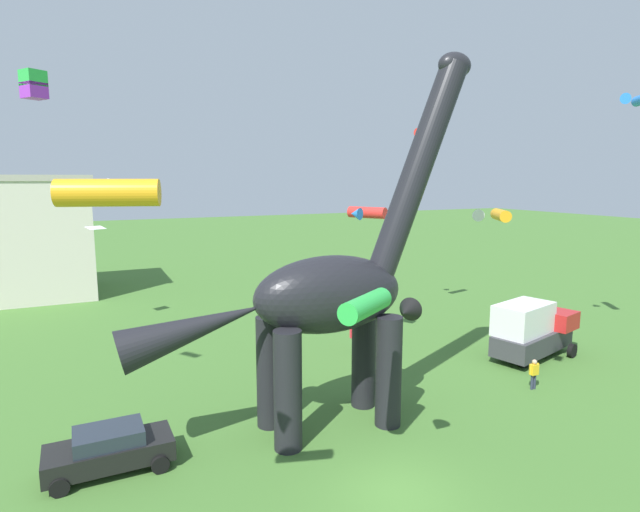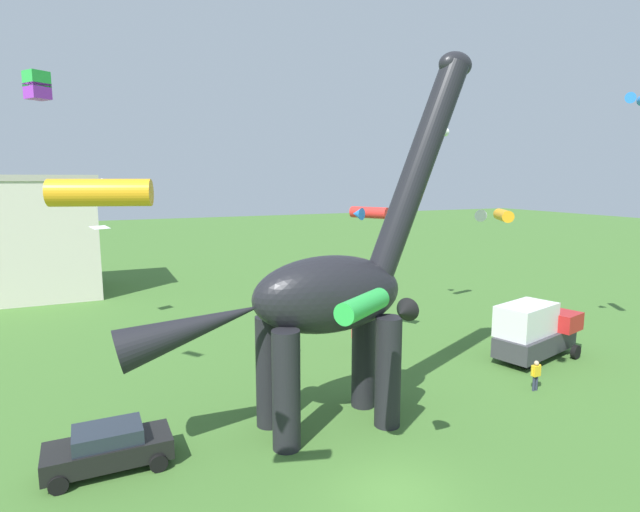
{
  "view_description": "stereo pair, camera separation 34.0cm",
  "coord_description": "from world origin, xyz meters",
  "px_view_note": "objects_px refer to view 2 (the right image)",
  "views": [
    {
      "loc": [
        -8.63,
        -12.59,
        10.1
      ],
      "look_at": [
        0.56,
        7.06,
        6.77
      ],
      "focal_mm": 28.46,
      "sensor_mm": 36.0,
      "label": 1
    },
    {
      "loc": [
        -8.32,
        -12.73,
        10.1
      ],
      "look_at": [
        0.56,
        7.06,
        6.77
      ],
      "focal_mm": 28.46,
      "sensor_mm": 36.0,
      "label": 2
    }
  ],
  "objects_px": {
    "person_watching_child": "(288,341)",
    "person_far_spectator": "(536,373)",
    "kite_apex": "(498,215)",
    "person_photographer": "(357,335)",
    "dinosaur_sculpture": "(327,294)",
    "kite_drifting": "(104,192)",
    "kite_high_left": "(371,307)",
    "parked_box_truck": "(534,330)",
    "kite_far_left": "(100,227)",
    "kite_near_low": "(433,132)",
    "parked_sedan_left": "(109,447)",
    "kite_far_right": "(367,213)",
    "kite_trailing": "(37,85)"
  },
  "relations": [
    {
      "from": "kite_drifting",
      "to": "kite_near_low",
      "type": "height_order",
      "value": "kite_near_low"
    },
    {
      "from": "kite_apex",
      "to": "kite_far_right",
      "type": "xyz_separation_m",
      "value": [
        -5.42,
        4.7,
        -0.0
      ]
    },
    {
      "from": "parked_sedan_left",
      "to": "kite_drifting",
      "type": "xyz_separation_m",
      "value": [
        0.23,
        -6.8,
        9.01
      ]
    },
    {
      "from": "person_watching_child",
      "to": "person_far_spectator",
      "type": "relative_size",
      "value": 1.0
    },
    {
      "from": "person_watching_child",
      "to": "kite_near_low",
      "type": "xyz_separation_m",
      "value": [
        11.59,
        2.66,
        12.31
      ]
    },
    {
      "from": "dinosaur_sculpture",
      "to": "person_watching_child",
      "type": "xyz_separation_m",
      "value": [
        1.43,
        8.37,
        -4.63
      ]
    },
    {
      "from": "person_photographer",
      "to": "kite_drifting",
      "type": "relative_size",
      "value": 0.88
    },
    {
      "from": "parked_box_truck",
      "to": "kite_near_low",
      "type": "distance_m",
      "value": 14.5
    },
    {
      "from": "person_watching_child",
      "to": "kite_drifting",
      "type": "relative_size",
      "value": 0.74
    },
    {
      "from": "parked_sedan_left",
      "to": "kite_far_right",
      "type": "xyz_separation_m",
      "value": [
        14.46,
        7.54,
        7.32
      ]
    },
    {
      "from": "person_photographer",
      "to": "kite_near_low",
      "type": "relative_size",
      "value": 0.84
    },
    {
      "from": "person_far_spectator",
      "to": "kite_apex",
      "type": "distance_m",
      "value": 8.34
    },
    {
      "from": "kite_drifting",
      "to": "kite_near_low",
      "type": "relative_size",
      "value": 0.95
    },
    {
      "from": "kite_drifting",
      "to": "kite_high_left",
      "type": "bearing_deg",
      "value": 16.98
    },
    {
      "from": "dinosaur_sculpture",
      "to": "kite_drifting",
      "type": "relative_size",
      "value": 7.57
    },
    {
      "from": "parked_sedan_left",
      "to": "kite_drifting",
      "type": "relative_size",
      "value": 2.09
    },
    {
      "from": "kite_apex",
      "to": "kite_far_left",
      "type": "xyz_separation_m",
      "value": [
        -19.49,
        16.11,
        -1.3
      ]
    },
    {
      "from": "kite_high_left",
      "to": "kite_far_left",
      "type": "distance_m",
      "value": 24.6
    },
    {
      "from": "kite_high_left",
      "to": "kite_near_low",
      "type": "xyz_separation_m",
      "value": [
        13.42,
        15.26,
        7.16
      ]
    },
    {
      "from": "dinosaur_sculpture",
      "to": "kite_far_right",
      "type": "relative_size",
      "value": 6.26
    },
    {
      "from": "person_watching_child",
      "to": "kite_high_left",
      "type": "height_order",
      "value": "kite_high_left"
    },
    {
      "from": "kite_apex",
      "to": "kite_far_right",
      "type": "relative_size",
      "value": 0.94
    },
    {
      "from": "kite_near_low",
      "to": "kite_far_right",
      "type": "bearing_deg",
      "value": -154.63
    },
    {
      "from": "person_photographer",
      "to": "kite_far_left",
      "type": "bearing_deg",
      "value": -122.19
    },
    {
      "from": "parked_box_truck",
      "to": "parked_sedan_left",
      "type": "bearing_deg",
      "value": 170.02
    },
    {
      "from": "kite_drifting",
      "to": "kite_near_low",
      "type": "bearing_deg",
      "value": 39.85
    },
    {
      "from": "dinosaur_sculpture",
      "to": "parked_sedan_left",
      "type": "distance_m",
      "value": 9.55
    },
    {
      "from": "dinosaur_sculpture",
      "to": "kite_near_low",
      "type": "xyz_separation_m",
      "value": [
        13.02,
        11.03,
        7.68
      ]
    },
    {
      "from": "kite_drifting",
      "to": "parked_sedan_left",
      "type": "bearing_deg",
      "value": 91.97
    },
    {
      "from": "kite_apex",
      "to": "kite_near_low",
      "type": "relative_size",
      "value": 1.08
    },
    {
      "from": "person_photographer",
      "to": "kite_apex",
      "type": "distance_m",
      "value": 10.33
    },
    {
      "from": "kite_high_left",
      "to": "kite_near_low",
      "type": "height_order",
      "value": "kite_near_low"
    },
    {
      "from": "parked_box_truck",
      "to": "kite_apex",
      "type": "height_order",
      "value": "kite_apex"
    },
    {
      "from": "kite_high_left",
      "to": "kite_far_left",
      "type": "xyz_separation_m",
      "value": [
        -7.51,
        23.41,
        0.77
      ]
    },
    {
      "from": "kite_far_left",
      "to": "kite_apex",
      "type": "bearing_deg",
      "value": -39.58
    },
    {
      "from": "parked_box_truck",
      "to": "person_far_spectator",
      "type": "bearing_deg",
      "value": -151.05
    },
    {
      "from": "kite_near_low",
      "to": "parked_box_truck",
      "type": "bearing_deg",
      "value": -83.59
    },
    {
      "from": "dinosaur_sculpture",
      "to": "person_watching_child",
      "type": "distance_m",
      "value": 9.68
    },
    {
      "from": "kite_far_left",
      "to": "kite_near_low",
      "type": "bearing_deg",
      "value": -21.29
    },
    {
      "from": "dinosaur_sculpture",
      "to": "person_far_spectator",
      "type": "relative_size",
      "value": 10.24
    },
    {
      "from": "parked_sedan_left",
      "to": "kite_trailing",
      "type": "relative_size",
      "value": 3.34
    },
    {
      "from": "kite_apex",
      "to": "kite_drifting",
      "type": "distance_m",
      "value": 21.94
    },
    {
      "from": "kite_far_left",
      "to": "kite_high_left",
      "type": "bearing_deg",
      "value": -72.22
    },
    {
      "from": "parked_sedan_left",
      "to": "kite_drifting",
      "type": "bearing_deg",
      "value": -89.12
    },
    {
      "from": "dinosaur_sculpture",
      "to": "kite_far_left",
      "type": "distance_m",
      "value": 20.8
    },
    {
      "from": "kite_high_left",
      "to": "kite_drifting",
      "type": "relative_size",
      "value": 1.31
    },
    {
      "from": "parked_box_truck",
      "to": "person_photographer",
      "type": "relative_size",
      "value": 3.34
    },
    {
      "from": "kite_apex",
      "to": "person_photographer",
      "type": "bearing_deg",
      "value": 146.15
    },
    {
      "from": "person_photographer",
      "to": "kite_near_low",
      "type": "xyz_separation_m",
      "value": [
        7.71,
        3.75,
        12.13
      ]
    },
    {
      "from": "parked_box_truck",
      "to": "person_watching_child",
      "type": "bearing_deg",
      "value": 139.0
    }
  ]
}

